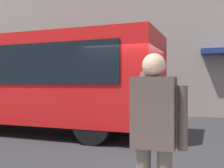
% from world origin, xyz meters
% --- Properties ---
extents(ground_plane, '(60.00, 60.00, 0.00)m').
position_xyz_m(ground_plane, '(0.00, 0.00, 0.00)').
color(ground_plane, '#2B2B2D').
extents(red_bus, '(9.05, 2.54, 3.08)m').
position_xyz_m(red_bus, '(4.06, -0.40, 1.68)').
color(red_bus, red).
rests_on(red_bus, ground_plane).
extents(pedestrian_photographer, '(0.53, 0.52, 1.70)m').
position_xyz_m(pedestrian_photographer, '(-1.36, 4.52, 1.14)').
color(pedestrian_photographer, '#4C4238').
rests_on(pedestrian_photographer, sidewalk_curb).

